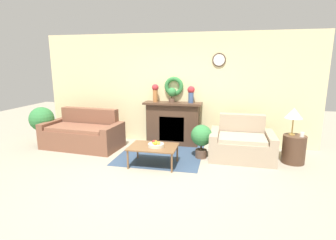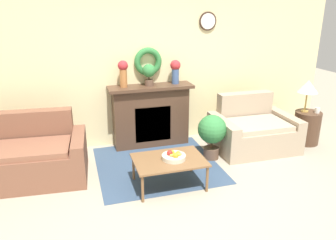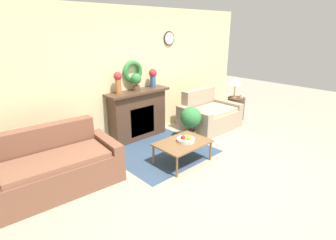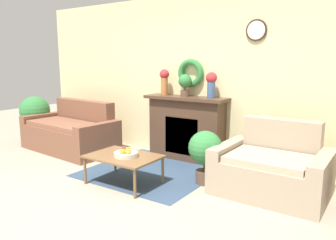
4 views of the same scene
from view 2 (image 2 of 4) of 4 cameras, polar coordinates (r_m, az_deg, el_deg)
ground_plane at (r=4.03m, az=5.04°, el=-15.75°), size 16.00×16.00×0.00m
floor_rug at (r=5.08m, az=-1.92°, el=-7.72°), size 1.80×1.76×0.01m
wall_back at (r=5.62m, az=-3.40°, el=9.46°), size 6.80×0.16×2.70m
fireplace at (r=5.62m, az=-3.02°, el=0.84°), size 1.41×0.41×1.06m
couch_left at (r=4.98m, az=-24.69°, el=-6.08°), size 1.90×1.05×0.90m
loveseat_right at (r=5.73m, az=14.53°, el=-1.80°), size 1.33×1.00×0.88m
coffee_table at (r=4.37m, az=0.19°, el=-7.22°), size 0.94×0.66×0.39m
fruit_bowl at (r=4.33m, az=1.02°, el=-6.34°), size 0.32×0.32×0.12m
side_table_by_loveseat at (r=6.24m, az=22.99°, el=-1.21°), size 0.45×0.45×0.57m
table_lamp at (r=6.04m, az=23.21°, el=5.33°), size 0.34×0.34×0.55m
mug at (r=6.15m, az=24.57°, el=1.55°), size 0.08×0.08×0.09m
vase_on_mantel_left at (r=5.34m, az=-7.82°, el=8.35°), size 0.16×0.16×0.43m
vase_on_mantel_right at (r=5.55m, az=1.29°, el=8.72°), size 0.17×0.17×0.40m
potted_plant_on_mantel at (r=5.41m, az=-3.35°, el=8.22°), size 0.22×0.22×0.36m
potted_plant_floor_by_loveseat at (r=5.15m, az=7.68°, el=-2.03°), size 0.45×0.45×0.72m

